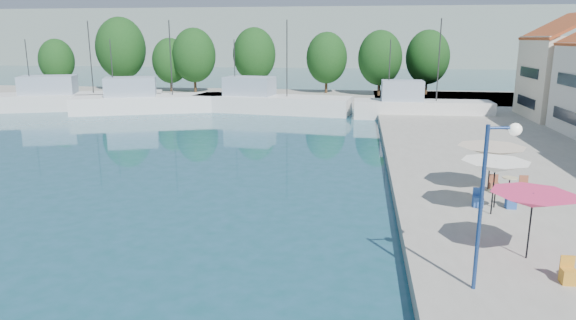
# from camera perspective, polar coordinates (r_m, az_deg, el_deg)

# --- Properties ---
(quay_far) EXTENTS (90.00, 16.00, 0.60)m
(quay_far) POSITION_cam_1_polar(r_m,az_deg,el_deg) (68.40, -2.30, 6.99)
(quay_far) COLOR gray
(quay_far) RESTS_ON ground
(hill_west) EXTENTS (180.00, 40.00, 16.00)m
(hill_west) POSITION_cam_1_polar(r_m,az_deg,el_deg) (163.48, -4.13, 13.41)
(hill_west) COLOR gray
(hill_west) RESTS_ON ground
(hill_east) EXTENTS (140.00, 40.00, 12.00)m
(hill_east) POSITION_cam_1_polar(r_m,az_deg,el_deg) (183.39, 19.77, 12.05)
(hill_east) COLOR gray
(hill_east) RESTS_ON ground
(trawler_01) EXTENTS (19.59, 11.11, 10.20)m
(trawler_01) POSITION_cam_1_polar(r_m,az_deg,el_deg) (63.92, -22.87, 6.20)
(trawler_01) COLOR silver
(trawler_01) RESTS_ON ground
(trawler_02) EXTENTS (18.14, 10.45, 10.20)m
(trawler_02) POSITION_cam_1_polar(r_m,az_deg,el_deg) (58.71, -14.85, 6.25)
(trawler_02) COLOR white
(trawler_02) RESTS_ON ground
(trawler_03) EXTENTS (17.54, 6.78, 10.20)m
(trawler_03) POSITION_cam_1_polar(r_m,az_deg,el_deg) (56.47, -2.23, 6.42)
(trawler_03) COLOR silver
(trawler_03) RESTS_ON ground
(trawler_04) EXTENTS (13.60, 3.71, 10.20)m
(trawler_04) POSITION_cam_1_polar(r_m,az_deg,el_deg) (53.59, 14.27, 5.64)
(trawler_04) COLOR silver
(trawler_04) RESTS_ON ground
(tree_01) EXTENTS (4.90, 4.90, 7.25)m
(tree_01) POSITION_cam_1_polar(r_m,az_deg,el_deg) (81.59, -24.33, 10.04)
(tree_01) COLOR #3F2B19
(tree_01) RESTS_ON quay_far
(tree_02) EXTENTS (6.92, 6.92, 10.25)m
(tree_02) POSITION_cam_1_polar(r_m,az_deg,el_deg) (77.93, -18.08, 11.73)
(tree_02) COLOR #3F2B19
(tree_02) RESTS_ON quay_far
(tree_03) EXTENTS (4.97, 4.97, 7.36)m
(tree_03) POSITION_cam_1_polar(r_m,az_deg,el_deg) (74.29, -12.95, 10.70)
(tree_03) COLOR #3F2B19
(tree_03) RESTS_ON quay_far
(tree_04) EXTENTS (5.88, 5.88, 8.71)m
(tree_04) POSITION_cam_1_polar(r_m,az_deg,el_deg) (72.48, -10.40, 11.38)
(tree_04) COLOR #3F2B19
(tree_04) RESTS_ON quay_far
(tree_05) EXTENTS (5.95, 5.95, 8.80)m
(tree_05) POSITION_cam_1_polar(r_m,az_deg,el_deg) (73.07, -3.76, 11.62)
(tree_05) COLOR #3F2B19
(tree_05) RESTS_ON quay_far
(tree_06) EXTENTS (5.51, 5.51, 8.16)m
(tree_06) POSITION_cam_1_polar(r_m,az_deg,el_deg) (70.72, 4.32, 11.25)
(tree_06) COLOR #3F2B19
(tree_06) RESTS_ON quay_far
(tree_07) EXTENTS (5.65, 5.65, 8.36)m
(tree_07) POSITION_cam_1_polar(r_m,az_deg,el_deg) (68.35, 10.19, 11.10)
(tree_07) COLOR #3F2B19
(tree_07) RESTS_ON quay_far
(tree_08) EXTENTS (5.69, 5.69, 8.42)m
(tree_08) POSITION_cam_1_polar(r_m,az_deg,el_deg) (71.16, 15.26, 10.96)
(tree_08) COLOR #3F2B19
(tree_08) RESTS_ON quay_far
(umbrella_pink) EXTENTS (2.79, 2.79, 2.32)m
(umbrella_pink) POSITION_cam_1_polar(r_m,az_deg,el_deg) (19.00, 25.55, -4.09)
(umbrella_pink) COLOR black
(umbrella_pink) RESTS_ON quay_right
(umbrella_white) EXTENTS (2.81, 2.81, 2.35)m
(umbrella_white) POSITION_cam_1_polar(r_m,az_deg,el_deg) (23.16, 22.04, -0.70)
(umbrella_white) COLOR black
(umbrella_white) RESTS_ON quay_right
(umbrella_cream) EXTENTS (3.23, 3.23, 2.26)m
(umbrella_cream) POSITION_cam_1_polar(r_m,az_deg,el_deg) (26.66, 21.63, 0.91)
(umbrella_cream) COLOR black
(umbrella_cream) RESTS_ON quay_right
(cafe_table_02) EXTENTS (1.82, 0.70, 0.76)m
(cafe_table_02) POSITION_cam_1_polar(r_m,az_deg,el_deg) (24.60, 21.95, -4.27)
(cafe_table_02) COLOR black
(cafe_table_02) RESTS_ON quay_right
(cafe_table_03) EXTENTS (1.82, 0.70, 0.76)m
(cafe_table_03) POSITION_cam_1_polar(r_m,az_deg,el_deg) (27.23, 23.35, -2.74)
(cafe_table_03) COLOR black
(cafe_table_03) RESTS_ON quay_right
(street_lamp) EXTENTS (1.02, 0.41, 5.03)m
(street_lamp) POSITION_cam_1_polar(r_m,az_deg,el_deg) (15.81, 21.94, -1.73)
(street_lamp) COLOR navy
(street_lamp) RESTS_ON quay_right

